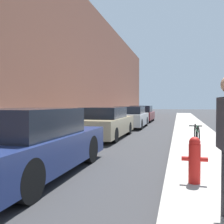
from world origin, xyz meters
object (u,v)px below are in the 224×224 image
Objects in this scene: parked_car_maroon at (142,114)px; bicycle at (197,135)px; parked_car_navy at (31,144)px; parked_car_champagne at (105,123)px; parked_car_silver at (131,117)px; fire_hydrant at (195,159)px.

parked_car_maroon is 2.46× the size of bicycle.
bicycle is at bearing 49.87° from parked_car_navy.
bicycle is at bearing -27.18° from parked_car_champagne.
parked_car_maroon is at bearing 104.48° from bicycle.
parked_car_silver is at bearing 87.84° from parked_car_champagne.
parked_car_navy reaches higher than fire_hydrant.
parked_car_champagne is at bearing 118.75° from fire_hydrant.
bicycle is (3.56, 4.23, -0.20)m from parked_car_navy.
parked_car_champagne is 2.78× the size of bicycle.
parked_car_champagne is at bearing 91.52° from parked_car_navy.
parked_car_navy is 5.50× the size of fire_hydrant.
bicycle is (3.54, -7.00, -0.17)m from parked_car_silver.
parked_car_navy reaches higher than bicycle.
fire_hydrant is 0.49× the size of bicycle.
parked_car_navy is at bearing -89.84° from parked_car_maroon.
fire_hydrant is (3.25, -0.07, -0.13)m from parked_car_navy.
fire_hydrant is at bearing -74.10° from parked_car_silver.
parked_car_navy is at bearing -90.14° from parked_car_silver.
parked_car_navy reaches higher than parked_car_champagne.
parked_car_maroon reaches higher than parked_car_silver.
parked_car_silver is at bearing 105.90° from fire_hydrant.
parked_car_maroon is at bearing 101.06° from fire_hydrant.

